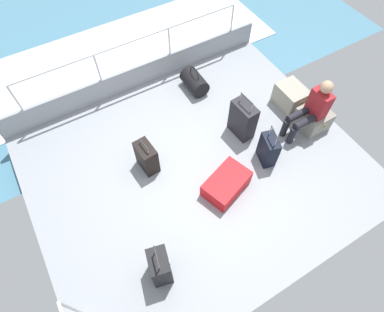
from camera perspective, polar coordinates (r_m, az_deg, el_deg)
name	(u,v)px	position (r m, az deg, el deg)	size (l,w,h in m)	color
ground_plane	(197,167)	(5.24, 0.93, -2.01)	(4.40, 5.20, 0.06)	gray
gunwale_port	(139,75)	(6.31, -9.53, 14.02)	(0.06, 5.20, 0.45)	gray
railing_port	(134,52)	(5.95, -10.32, 17.91)	(0.04, 4.20, 1.02)	silver
sea_wake	(115,56)	(7.72, -13.61, 17.02)	(12.00, 12.00, 0.01)	teal
cargo_crate_0	(290,97)	(6.13, 17.19, 10.12)	(0.56, 0.42, 0.42)	#9E9989
cargo_crate_1	(313,119)	(5.94, 20.82, 6.26)	(0.52, 0.48, 0.37)	gray
passenger_seated	(312,108)	(5.56, 20.65, 7.97)	(0.34, 0.66, 1.07)	maroon
suitcase_0	(243,120)	(5.41, 9.05, 6.46)	(0.47, 0.28, 0.85)	black
suitcase_1	(268,150)	(5.20, 13.48, 1.13)	(0.40, 0.29, 0.74)	black
suitcase_2	(147,157)	(5.04, -8.10, -0.21)	(0.40, 0.26, 0.64)	black
suitcase_3	(160,267)	(4.30, -5.74, -19.09)	(0.39, 0.32, 0.85)	black
suitcase_4	(226,184)	(4.93, 6.16, -4.95)	(0.67, 0.83, 0.27)	red
duffel_bag	(194,82)	(6.17, 0.44, 13.14)	(0.55, 0.35, 0.50)	black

